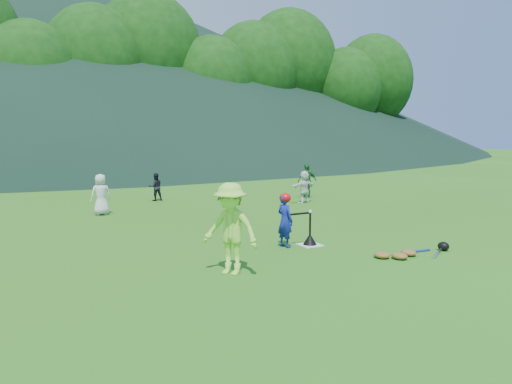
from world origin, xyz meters
TOP-DOWN VIEW (x-y plane):
  - ground at (0.00, 0.00)m, footprint 120.00×120.00m
  - home_plate at (0.00, 0.00)m, footprint 0.45×0.45m
  - baseball at (0.00, 0.00)m, footprint 0.08×0.08m
  - batter_child at (-0.56, 0.12)m, footprint 0.36×0.46m
  - adult_coach at (-2.44, -1.20)m, footprint 1.07×1.17m
  - fielder_a at (-3.21, 6.24)m, footprint 0.64×0.45m
  - fielder_b at (-0.88, 8.55)m, footprint 0.49×0.39m
  - fielder_c at (4.37, 6.71)m, footprint 0.79×0.42m
  - fielder_d at (3.49, 5.55)m, footprint 1.08×0.50m
  - batting_tee at (0.00, 0.00)m, footprint 0.30×0.30m
  - batter_gear at (-0.53, 0.12)m, footprint 0.73×0.26m
  - equipment_pile at (1.22, -1.68)m, footprint 1.80×0.70m
  - outfield_fence at (0.00, 28.00)m, footprint 70.07×0.08m
  - tree_line at (0.20, 33.83)m, footprint 70.04×11.40m

SIDE VIEW (x-z plane):
  - ground at x=0.00m, z-range 0.00..0.00m
  - home_plate at x=0.00m, z-range 0.00..0.02m
  - equipment_pile at x=1.22m, z-range -0.03..0.16m
  - batting_tee at x=0.00m, z-range -0.21..0.47m
  - fielder_b at x=-0.88m, z-range 0.00..0.99m
  - fielder_d at x=3.49m, z-range 0.00..1.12m
  - batter_child at x=-0.56m, z-range 0.00..1.14m
  - fielder_a at x=-3.21m, z-range 0.00..1.22m
  - fielder_c at x=4.37m, z-range 0.00..1.28m
  - outfield_fence at x=0.00m, z-range 0.03..1.36m
  - baseball at x=0.00m, z-range 0.70..0.78m
  - adult_coach at x=-2.44m, z-range 0.00..1.58m
  - batter_gear at x=-0.53m, z-range 0.78..1.28m
  - tree_line at x=0.20m, z-range 0.80..15.62m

